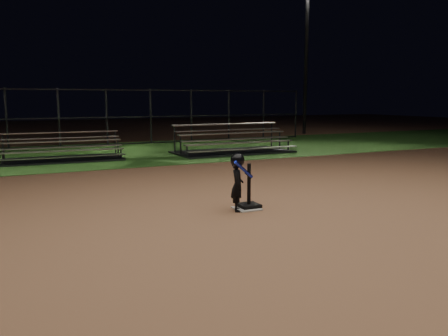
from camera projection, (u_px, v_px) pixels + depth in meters
ground at (247, 209)px, 8.58m from camera, size 80.00×80.00×0.00m
grass_strip at (124, 153)px, 17.49m from camera, size 60.00×8.00×0.01m
home_plate at (247, 208)px, 8.58m from camera, size 0.45×0.45×0.02m
batting_tee at (249, 199)px, 8.63m from camera, size 0.38×0.38×0.84m
child_batter at (237, 181)px, 8.35m from camera, size 0.49×0.48×1.09m
bleacher_left at (64, 155)px, 15.28m from camera, size 3.88×1.99×0.94m
bleacher_right at (233, 147)px, 17.41m from camera, size 4.50×2.24×1.09m
backstop_fence at (107, 117)px, 19.98m from camera, size 20.08×0.08×2.50m
light_pole_right at (307, 48)px, 26.27m from camera, size 0.90×0.53×8.30m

